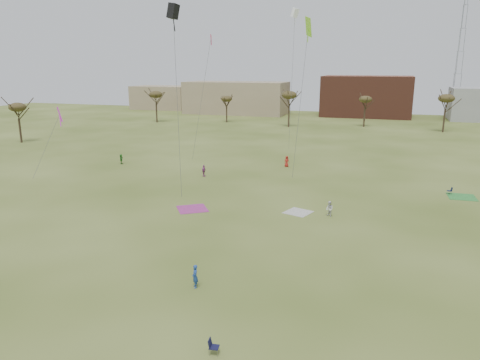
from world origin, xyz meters
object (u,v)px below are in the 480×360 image
(flyer_near_right, at_px, (195,276))
(camp_chair_right, at_px, (449,192))
(camp_chair_center, at_px, (214,350))
(radio_tower, at_px, (460,51))

(flyer_near_right, bearing_deg, camp_chair_right, 111.02)
(camp_chair_center, height_order, radio_tower, radio_tower)
(flyer_near_right, bearing_deg, radio_tower, 129.36)
(camp_chair_right, bearing_deg, flyer_near_right, -40.74)
(radio_tower, bearing_deg, camp_chair_right, -96.67)
(camp_chair_right, distance_m, radio_tower, 93.76)
(camp_chair_center, height_order, camp_chair_right, same)
(camp_chair_center, bearing_deg, radio_tower, -18.55)
(camp_chair_center, relative_size, radio_tower, 0.02)
(flyer_near_right, xyz_separation_m, camp_chair_center, (3.96, -6.58, -0.57))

